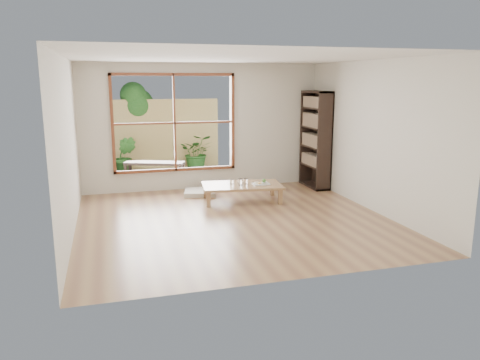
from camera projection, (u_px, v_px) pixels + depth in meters
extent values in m
plane|color=#A17C50|center=(234.00, 219.00, 7.73)|extent=(5.00, 5.00, 0.00)
cube|color=#9A774A|center=(242.00, 186.00, 8.85)|extent=(1.57, 1.01, 0.05)
cube|color=#9A774A|center=(208.00, 200.00, 8.46)|extent=(0.08, 0.08, 0.28)
cube|color=#9A774A|center=(205.00, 191.00, 9.12)|extent=(0.08, 0.08, 0.28)
cube|color=#9A774A|center=(280.00, 197.00, 8.66)|extent=(0.08, 0.08, 0.28)
cube|color=#9A774A|center=(272.00, 189.00, 9.32)|extent=(0.08, 0.08, 0.28)
cube|color=beige|center=(200.00, 192.00, 9.43)|extent=(0.73, 0.73, 0.09)
cube|color=black|center=(316.00, 140.00, 9.92)|extent=(0.33, 0.92, 2.04)
cylinder|color=silver|center=(241.00, 182.00, 8.74)|extent=(0.07, 0.07, 0.13)
cylinder|color=silver|center=(246.00, 181.00, 8.87)|extent=(0.07, 0.07, 0.11)
cylinder|color=silver|center=(240.00, 181.00, 8.88)|extent=(0.08, 0.08, 0.10)
cylinder|color=silver|center=(232.00, 182.00, 8.88)|extent=(0.07, 0.07, 0.09)
cube|color=white|center=(261.00, 184.00, 8.85)|extent=(0.31, 0.22, 0.02)
sphere|color=#43752E|center=(264.00, 181.00, 8.90)|extent=(0.08, 0.08, 0.08)
cube|color=gold|center=(260.00, 183.00, 8.80)|extent=(0.06, 0.04, 0.03)
cube|color=beige|center=(257.00, 183.00, 8.86)|extent=(0.07, 0.06, 0.02)
cylinder|color=silver|center=(264.00, 184.00, 8.79)|extent=(0.17, 0.02, 0.01)
cube|color=#322B24|center=(169.00, 179.00, 10.92)|extent=(2.80, 2.00, 0.05)
cube|color=black|center=(154.00, 163.00, 10.58)|extent=(1.38, 0.85, 0.06)
cube|color=black|center=(126.00, 173.00, 10.54)|extent=(0.08, 0.08, 0.37)
cube|color=black|center=(130.00, 170.00, 10.84)|extent=(0.08, 0.08, 0.37)
cube|color=black|center=(180.00, 174.00, 10.41)|extent=(0.08, 0.08, 0.37)
cube|color=black|center=(183.00, 171.00, 10.71)|extent=(0.08, 0.08, 0.37)
cube|color=tan|center=(163.00, 136.00, 11.67)|extent=(2.80, 0.06, 1.80)
imported|color=#2D5C22|center=(197.00, 152.00, 11.78)|extent=(0.94, 0.85, 0.91)
imported|color=#2D5C22|center=(125.00, 156.00, 11.04)|extent=(0.60, 0.53, 0.94)
cylinder|color=#4C3D2D|center=(134.00, 139.00, 11.78)|extent=(0.14, 0.14, 1.60)
sphere|color=#2D5C22|center=(137.00, 105.00, 11.64)|extent=(0.84, 0.84, 0.84)
sphere|color=#2D5C22|center=(126.00, 113.00, 11.68)|extent=(0.70, 0.70, 0.70)
sphere|color=#2D5C22|center=(133.00, 95.00, 11.47)|extent=(0.64, 0.64, 0.64)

